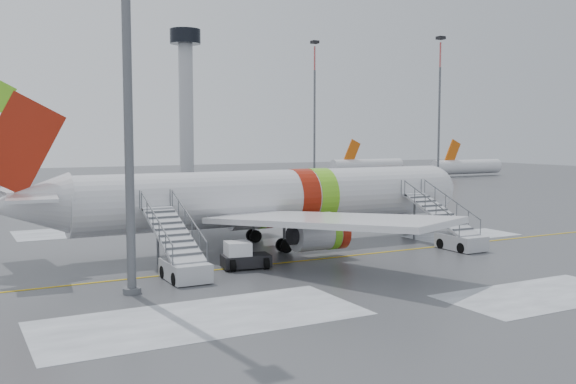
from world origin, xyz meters
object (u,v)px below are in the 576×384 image
airliner (262,199)px  airstair_aft (181,258)px  pushback_tug (243,256)px  airstair_fwd (454,233)px  light_mast_near (126,22)px

airliner → airstair_aft: size_ratio=4.55×
airstair_aft → pushback_tug: size_ratio=2.57×
airliner → airstair_aft: bearing=-141.4°
airliner → pushback_tug: bearing=-125.0°
airstair_aft → airstair_fwd: bearing=0.0°
airliner → pushback_tug: size_ratio=11.67×
airstair_fwd → pushback_tug: size_ratio=2.57×
airliner → pushback_tug: (-4.15, -5.92, -2.71)m
airstair_fwd → pushback_tug: airstair_fwd is taller
airstair_aft → light_mast_near: bearing=-144.7°
airliner → airstair_fwd: 13.49m
airstair_aft → pushback_tug: airstair_aft is taller
airstair_aft → pushback_tug: 4.09m
airstair_aft → light_mast_near: size_ratio=0.30×
light_mast_near → pushback_tug: bearing=22.0°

